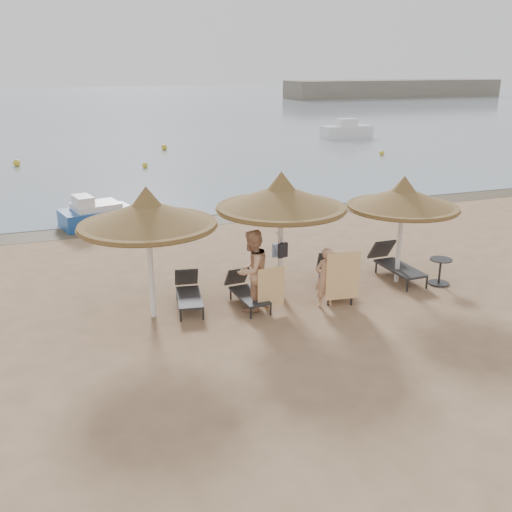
{
  "coord_description": "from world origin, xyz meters",
  "views": [
    {
      "loc": [
        -4.73,
        -11.01,
        5.65
      ],
      "look_at": [
        -0.26,
        1.2,
        1.26
      ],
      "focal_mm": 40.0,
      "sensor_mm": 36.0,
      "label": 1
    }
  ],
  "objects": [
    {
      "name": "ground",
      "position": [
        0.0,
        0.0,
        0.0
      ],
      "size": [
        160.0,
        160.0,
        0.0
      ],
      "primitive_type": "plane",
      "color": "#9C7756",
      "rests_on": "ground"
    },
    {
      "name": "towel_left",
      "position": [
        -0.09,
        0.61,
        0.66
      ],
      "size": [
        0.68,
        0.04,
        0.96
      ],
      "rotation": [
        0.0,
        0.0,
        0.03
      ],
      "color": "orange",
      "rests_on": "ground"
    },
    {
      "name": "lounger_near_right",
      "position": [
        1.98,
        1.43,
        0.39
      ],
      "size": [
        1.19,
        2.02,
        0.86
      ],
      "rotation": [
        0.0,
        0.0,
        -0.31
      ],
      "color": "#272729",
      "rests_on": "ground"
    },
    {
      "name": "bag_patterned",
      "position": [
        0.53,
        1.76,
        1.15
      ],
      "size": [
        0.28,
        0.12,
        0.35
      ],
      "rotation": [
        0.0,
        0.0,
        0.1
      ],
      "color": "silver",
      "rests_on": "ground"
    },
    {
      "name": "towel_right",
      "position": [
        1.63,
        0.28,
        0.83
      ],
      "size": [
        0.85,
        0.12,
        1.2
      ],
      "rotation": [
        0.0,
        0.0,
        -0.12
      ],
      "color": "orange",
      "rests_on": "ground"
    },
    {
      "name": "pedal_boat",
      "position": [
        -3.28,
        10.05,
        0.43
      ],
      "size": [
        2.77,
        1.99,
        1.17
      ],
      "rotation": [
        0.0,
        0.0,
        0.22
      ],
      "color": "#1B468E",
      "rests_on": "ground"
    },
    {
      "name": "person_left",
      "position": [
        -0.44,
        0.96,
        1.16
      ],
      "size": [
        1.27,
        1.15,
        2.31
      ],
      "primitive_type": "imported",
      "rotation": [
        0.0,
        0.0,
        3.71
      ],
      "color": "tan",
      "rests_on": "ground"
    },
    {
      "name": "person_right",
      "position": [
        1.28,
        0.53,
        0.87
      ],
      "size": [
        0.81,
        0.54,
        1.74
      ],
      "primitive_type": "imported",
      "rotation": [
        0.0,
        0.0,
        3.16
      ],
      "color": "tan",
      "rests_on": "ground"
    },
    {
      "name": "palapa_right",
      "position": [
        3.89,
        1.36,
        2.32
      ],
      "size": [
        2.94,
        2.94,
        2.92
      ],
      "rotation": [
        0.0,
        0.0,
        -0.41
      ],
      "color": "white",
      "rests_on": "ground"
    },
    {
      "name": "sea",
      "position": [
        0.0,
        80.0,
        0.01
      ],
      "size": [
        200.0,
        140.0,
        0.03
      ],
      "primitive_type": "cube",
      "color": "slate",
      "rests_on": "ground"
    },
    {
      "name": "buoy_left",
      "position": [
        -6.43,
        24.77,
        0.21
      ],
      "size": [
        0.41,
        0.41,
        0.41
      ],
      "primitive_type": "sphere",
      "color": "gold",
      "rests_on": "ground"
    },
    {
      "name": "buoy_mid",
      "position": [
        2.96,
        28.48,
        0.2
      ],
      "size": [
        0.41,
        0.41,
        0.41
      ],
      "primitive_type": "sphere",
      "color": "gold",
      "rests_on": "ground"
    },
    {
      "name": "palapa_left",
      "position": [
        -2.78,
        1.38,
        2.48
      ],
      "size": [
        3.14,
        3.14,
        3.12
      ],
      "rotation": [
        0.0,
        0.0,
        -0.43
      ],
      "color": "white",
      "rests_on": "ground"
    },
    {
      "name": "palapa_center",
      "position": [
        0.53,
        1.58,
        2.55
      ],
      "size": [
        3.23,
        3.23,
        3.21
      ],
      "rotation": [
        0.0,
        0.0,
        0.32
      ],
      "color": "white",
      "rests_on": "ground"
    },
    {
      "name": "bag_dark",
      "position": [
        0.53,
        1.42,
        1.25
      ],
      "size": [
        0.28,
        0.16,
        0.37
      ],
      "rotation": [
        0.0,
        0.0,
        0.31
      ],
      "color": "black",
      "rests_on": "ground"
    },
    {
      "name": "lounger_near_left",
      "position": [
        -0.47,
        1.37,
        0.34
      ],
      "size": [
        0.68,
        1.74,
        0.76
      ],
      "rotation": [
        0.0,
        0.0,
        0.07
      ],
      "color": "#272729",
      "rests_on": "ground"
    },
    {
      "name": "wet_sand_strip",
      "position": [
        0.0,
        9.4,
        0.0
      ],
      "size": [
        200.0,
        1.6,
        0.01
      ],
      "primitive_type": "cube",
      "color": "brown",
      "rests_on": "ground"
    },
    {
      "name": "lounger_far_left",
      "position": [
        -1.83,
        1.75,
        0.35
      ],
      "size": [
        0.85,
        1.81,
        0.78
      ],
      "rotation": [
        0.0,
        0.0,
        -0.16
      ],
      "color": "#272729",
      "rests_on": "ground"
    },
    {
      "name": "buoy_right",
      "position": [
        15.78,
        21.18,
        0.16
      ],
      "size": [
        0.32,
        0.32,
        0.32
      ],
      "primitive_type": "sphere",
      "color": "gold",
      "rests_on": "ground"
    },
    {
      "name": "buoy_extra",
      "position": [
        0.48,
        21.7,
        0.16
      ],
      "size": [
        0.32,
        0.32,
        0.32
      ],
      "primitive_type": "sphere",
      "color": "gold",
      "rests_on": "ground"
    },
    {
      "name": "lounger_far_right",
      "position": [
        4.04,
        1.71,
        0.41
      ],
      "size": [
        0.69,
        2.03,
        0.9
      ],
      "rotation": [
        0.0,
        0.0,
        0.01
      ],
      "color": "#272729",
      "rests_on": "ground"
    },
    {
      "name": "side_table",
      "position": [
        4.86,
        0.79,
        0.34
      ],
      "size": [
        0.59,
        0.59,
        0.71
      ],
      "rotation": [
        0.0,
        0.0,
        -0.03
      ],
      "color": "#272729",
      "rests_on": "ground"
    }
  ]
}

